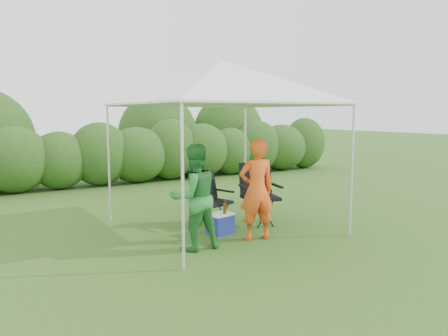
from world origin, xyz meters
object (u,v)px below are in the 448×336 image
chair_left (211,196)px  woman (194,197)px  canopy (222,83)px  chair_right (258,189)px  man (257,190)px  cooler (220,224)px

chair_left → woman: size_ratio=0.60×
canopy → chair_right: bearing=-3.5°
chair_right → woman: size_ratio=0.70×
man → woman: 1.06m
canopy → chair_right: canopy is taller
woman → cooler: (0.72, 0.46, -0.59)m
chair_right → woman: bearing=-140.9°
man → woman: man is taller
man → woman: size_ratio=1.03×
chair_left → canopy: bearing=-91.2°
chair_right → man: bearing=-113.0°
canopy → cooler: (-0.26, -0.35, -2.29)m
man → cooler: (-0.33, 0.54, -0.61)m
chair_right → chair_left: (-0.81, 0.32, -0.08)m
chair_left → man: (0.15, -1.16, 0.26)m
cooler → man: bearing=-71.1°
man → cooler: bearing=-44.8°
chair_right → man: (-0.65, -0.84, 0.18)m
canopy → chair_left: size_ratio=3.35×
chair_right → chair_left: chair_right is taller
canopy → chair_left: bearing=106.3°
chair_right → chair_left: size_ratio=1.16×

